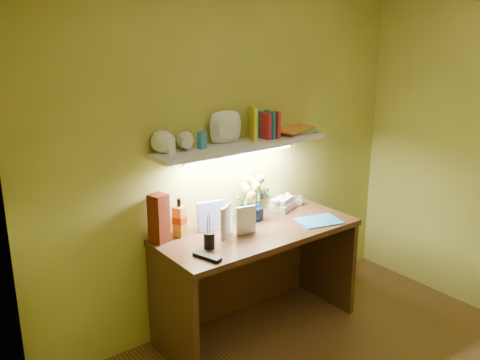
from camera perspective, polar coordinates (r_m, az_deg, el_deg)
name	(u,v)px	position (r m, az deg, el deg)	size (l,w,h in m)	color
desk	(257,280)	(3.77, 1.87, -10.57)	(1.40, 0.60, 0.75)	#3E2611
flower_bouquet	(252,198)	(3.76, 1.25, -1.88)	(0.19, 0.19, 0.31)	#06143B
telephone	(282,203)	(3.97, 4.53, -2.42)	(0.18, 0.14, 0.11)	beige
desk_clock	(297,201)	(4.07, 6.11, -2.20)	(0.08, 0.04, 0.08)	silver
whisky_bottle	(179,217)	(3.49, -6.48, -3.96)	(0.07, 0.07, 0.26)	#BB761C
whisky_box	(159,218)	(3.40, -8.65, -4.07)	(0.10, 0.10, 0.32)	#5D1B09
pen_cup	(209,235)	(3.31, -3.32, -5.87)	(0.07, 0.07, 0.17)	black
art_card	(211,216)	(3.58, -3.09, -3.82)	(0.19, 0.04, 0.19)	silver
tv_remote	(207,257)	(3.20, -3.52, -8.17)	(0.05, 0.19, 0.02)	black
blue_folder	(319,221)	(3.79, 8.40, -4.34)	(0.29, 0.21, 0.01)	teal
desk_book_a	(221,225)	(3.39, -1.99, -4.84)	(0.16, 0.02, 0.22)	beige
desk_book_b	(236,222)	(3.48, -0.39, -4.47)	(0.14, 0.01, 0.19)	white
wall_shelf	(239,140)	(3.56, -0.13, 4.31)	(1.31, 0.33, 0.26)	white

